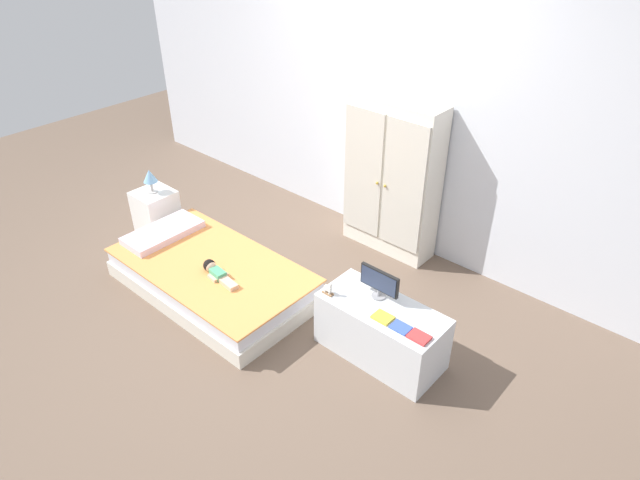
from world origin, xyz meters
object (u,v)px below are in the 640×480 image
(bed, at_px, (213,277))
(tv_monitor, at_px, (379,282))
(table_lamp, at_px, (150,177))
(wardrobe, at_px, (392,178))
(rocking_horse_toy, at_px, (329,289))
(nightstand, at_px, (156,212))
(book_yellow, at_px, (383,317))
(doll, at_px, (215,271))
(book_blue, at_px, (401,327))
(book_red, at_px, (419,337))
(tv_stand, at_px, (381,331))

(bed, relative_size, tv_monitor, 5.52)
(table_lamp, xyz_separation_m, wardrobe, (1.78, 1.23, 0.12))
(table_lamp, distance_m, rocking_horse_toy, 2.20)
(nightstand, distance_m, book_yellow, 2.63)
(doll, bearing_deg, book_blue, 10.41)
(nightstand, bearing_deg, table_lamp, 172.87)
(rocking_horse_toy, distance_m, book_red, 0.71)
(doll, relative_size, tv_stand, 0.45)
(table_lamp, height_order, book_red, table_lamp)
(book_blue, bearing_deg, tv_stand, 156.00)
(bed, relative_size, tv_stand, 1.90)
(nightstand, relative_size, rocking_horse_toy, 4.11)
(rocking_horse_toy, xyz_separation_m, book_yellow, (0.43, 0.04, -0.04))
(doll, bearing_deg, bed, 153.03)
(book_red, bearing_deg, tv_monitor, 159.62)
(tv_stand, height_order, rocking_horse_toy, rocking_horse_toy)
(table_lamp, xyz_separation_m, book_red, (2.90, -0.03, -0.14))
(wardrobe, height_order, tv_stand, wardrobe)
(wardrobe, distance_m, book_red, 1.71)
(table_lamp, distance_m, book_red, 2.91)
(nightstand, distance_m, tv_stand, 2.56)
(nightstand, xyz_separation_m, wardrobe, (1.78, 1.23, 0.48))
(bed, relative_size, rocking_horse_toy, 16.37)
(nightstand, xyz_separation_m, table_lamp, (-0.00, 0.00, 0.36))
(tv_monitor, xyz_separation_m, book_blue, (0.30, -0.16, -0.12))
(book_red, bearing_deg, wardrobe, 131.59)
(book_blue, bearing_deg, book_red, 0.00)
(nightstand, distance_m, book_red, 2.91)
(tv_monitor, height_order, book_red, tv_monitor)
(book_yellow, bearing_deg, tv_stand, 125.60)
(nightstand, xyz_separation_m, book_red, (2.90, -0.03, 0.23))
(table_lamp, height_order, rocking_horse_toy, table_lamp)
(nightstand, relative_size, wardrobe, 0.30)
(tv_stand, relative_size, book_yellow, 6.82)
(wardrobe, bearing_deg, tv_stand, -56.48)
(table_lamp, bearing_deg, wardrobe, 34.69)
(book_blue, relative_size, book_red, 0.94)
(wardrobe, distance_m, book_blue, 1.62)
(rocking_horse_toy, bearing_deg, bed, -171.25)
(doll, height_order, table_lamp, table_lamp)
(book_red, bearing_deg, book_blue, -180.00)
(tv_stand, relative_size, rocking_horse_toy, 8.64)
(table_lamp, relative_size, tv_monitor, 0.74)
(doll, height_order, tv_stand, tv_stand)
(tv_stand, relative_size, tv_monitor, 2.91)
(nightstand, bearing_deg, book_yellow, -0.64)
(rocking_horse_toy, relative_size, book_yellow, 0.79)
(rocking_horse_toy, bearing_deg, book_red, 3.46)
(bed, distance_m, table_lamp, 1.21)
(tv_stand, bearing_deg, tv_monitor, 142.31)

